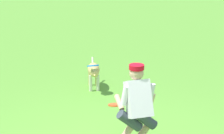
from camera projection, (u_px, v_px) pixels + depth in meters
person at (137, 105)px, 5.25m from camera, size 0.71×0.54×1.29m
dog at (94, 71)px, 7.87m from camera, size 0.45×1.01×0.60m
frisbee_flying at (93, 66)px, 7.47m from camera, size 0.29×0.30×0.11m
frisbee_held at (116, 105)px, 5.49m from camera, size 0.26×0.26×0.08m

